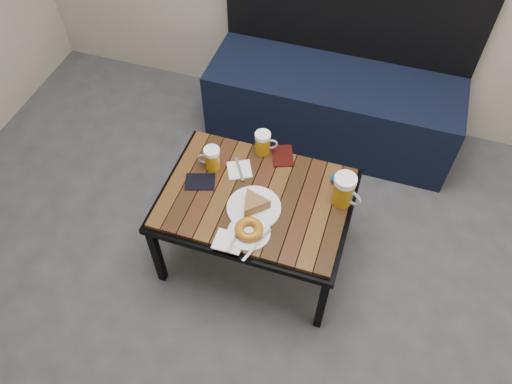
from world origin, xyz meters
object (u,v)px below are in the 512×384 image
(cafe_table, at_px, (256,202))
(plate_pie, at_px, (254,205))
(bench, at_px, (333,99))
(knit_pouch, at_px, (343,179))
(beer_mug_centre, at_px, (263,143))
(plate_bagel, at_px, (249,231))
(passport_burgundy, at_px, (283,156))
(beer_mug_right, at_px, (344,190))
(passport_navy, at_px, (200,182))
(beer_mug_left, at_px, (212,158))

(cafe_table, xyz_separation_m, plate_pie, (0.01, -0.07, 0.07))
(bench, bearing_deg, knit_pouch, -76.18)
(plate_pie, bearing_deg, cafe_table, 100.76)
(beer_mug_centre, relative_size, plate_bagel, 0.51)
(plate_pie, bearing_deg, knit_pouch, 38.53)
(plate_bagel, bearing_deg, passport_burgundy, 88.32)
(cafe_table, bearing_deg, passport_burgundy, 79.95)
(beer_mug_right, bearing_deg, bench, 128.15)
(cafe_table, distance_m, knit_pouch, 0.40)
(plate_pie, height_order, passport_navy, plate_pie)
(beer_mug_centre, distance_m, beer_mug_right, 0.45)
(beer_mug_right, height_order, passport_burgundy, beer_mug_right)
(beer_mug_left, relative_size, knit_pouch, 1.03)
(plate_pie, xyz_separation_m, knit_pouch, (0.33, 0.26, -0.00))
(beer_mug_centre, relative_size, beer_mug_right, 0.77)
(beer_mug_left, distance_m, plate_pie, 0.31)
(plate_pie, relative_size, passport_burgundy, 1.76)
(cafe_table, xyz_separation_m, plate_bagel, (0.03, -0.19, 0.06))
(cafe_table, height_order, passport_burgundy, passport_burgundy)
(plate_pie, distance_m, passport_navy, 0.28)
(plate_pie, bearing_deg, beer_mug_centre, 100.74)
(beer_mug_left, distance_m, passport_burgundy, 0.33)
(bench, xyz_separation_m, passport_navy, (-0.42, -0.96, 0.20))
(passport_navy, height_order, passport_burgundy, same)
(passport_navy, relative_size, knit_pouch, 1.17)
(beer_mug_right, relative_size, passport_navy, 1.16)
(passport_navy, bearing_deg, beer_mug_right, 80.82)
(plate_pie, distance_m, passport_burgundy, 0.33)
(beer_mug_left, relative_size, plate_pie, 0.50)
(passport_navy, bearing_deg, beer_mug_centre, 123.65)
(bench, xyz_separation_m, cafe_table, (-0.16, -0.95, 0.16))
(cafe_table, bearing_deg, knit_pouch, 29.32)
(beer_mug_right, bearing_deg, plate_bagel, -114.51)
(passport_navy, relative_size, passport_burgundy, 0.99)
(beer_mug_left, distance_m, beer_mug_centre, 0.25)
(bench, bearing_deg, plate_pie, -98.06)
(plate_bagel, height_order, knit_pouch, same)
(passport_navy, bearing_deg, cafe_table, 73.20)
(cafe_table, bearing_deg, bench, 80.57)
(plate_pie, bearing_deg, passport_burgundy, 84.34)
(beer_mug_left, relative_size, beer_mug_right, 0.76)
(beer_mug_left, distance_m, plate_bagel, 0.40)
(cafe_table, relative_size, plate_bagel, 3.63)
(cafe_table, distance_m, plate_bagel, 0.21)
(cafe_table, xyz_separation_m, beer_mug_centre, (-0.05, 0.26, 0.10))
(beer_mug_left, bearing_deg, passport_navy, 71.22)
(bench, bearing_deg, passport_navy, -113.71)
(cafe_table, bearing_deg, beer_mug_left, 157.69)
(beer_mug_centre, xyz_separation_m, plate_bagel, (0.08, -0.46, -0.04))
(beer_mug_right, height_order, knit_pouch, beer_mug_right)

